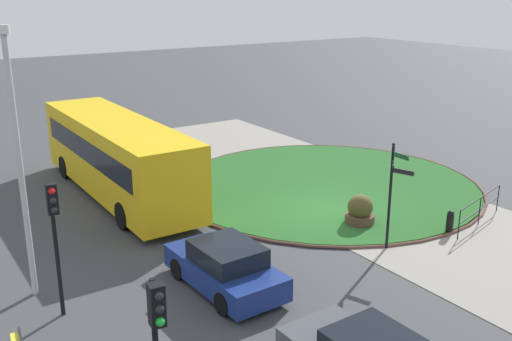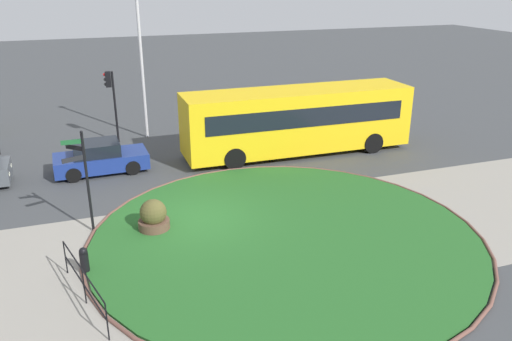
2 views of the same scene
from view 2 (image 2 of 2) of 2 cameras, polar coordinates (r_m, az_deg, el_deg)
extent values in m
plane|color=#3D3F42|center=(18.46, -6.53, -5.61)|extent=(120.00, 120.00, 0.00)
cube|color=gray|center=(16.54, -4.73, -8.87)|extent=(32.00, 7.53, 0.02)
cylinder|color=#235B23|center=(17.33, 3.26, -7.20)|extent=(12.80, 12.80, 0.10)
torus|color=brown|center=(17.32, 3.26, -7.19)|extent=(13.11, 13.11, 0.11)
cylinder|color=black|center=(17.81, -18.15, -1.46)|extent=(0.09, 0.09, 3.48)
sphere|color=black|center=(17.24, -18.82, 4.05)|extent=(0.10, 0.10, 0.10)
cube|color=#195128|center=(17.34, -19.86, 2.97)|extent=(0.61, 0.05, 0.15)
cube|color=black|center=(17.66, -19.53, 2.41)|extent=(0.52, 0.50, 0.15)
cube|color=black|center=(17.36, -19.69, 1.17)|extent=(0.66, 0.26, 0.15)
cylinder|color=black|center=(15.98, -18.47, -9.73)|extent=(0.25, 0.25, 0.70)
sphere|color=black|center=(15.79, -18.63, -8.50)|extent=(0.24, 0.24, 0.24)
cube|color=black|center=(14.29, -18.76, -10.34)|extent=(0.94, 3.47, 0.03)
cube|color=black|center=(14.53, -18.54, -11.95)|extent=(0.94, 3.47, 0.03)
cylinder|color=black|center=(16.07, -20.38, -9.06)|extent=(0.04, 0.04, 1.06)
cylinder|color=black|center=(14.56, -18.52, -12.13)|extent=(0.04, 0.04, 1.06)
cylinder|color=black|center=(13.11, -16.18, -15.88)|extent=(0.04, 0.04, 1.06)
cube|color=yellow|center=(24.88, 4.62, 5.70)|extent=(11.06, 2.68, 2.86)
cube|color=black|center=(25.94, 3.50, 7.28)|extent=(9.71, 0.11, 0.88)
cube|color=black|center=(23.63, 5.90, 5.84)|extent=(9.71, 0.11, 0.88)
cube|color=black|center=(27.47, 15.36, 6.79)|extent=(0.04, 2.11, 1.10)
cube|color=black|center=(27.24, 15.57, 8.96)|extent=(0.03, 1.42, 0.28)
cylinder|color=black|center=(27.76, 10.30, 4.46)|extent=(1.00, 0.31, 1.00)
cylinder|color=black|center=(25.81, 12.83, 3.01)|extent=(1.00, 0.31, 1.00)
cylinder|color=black|center=(25.18, -3.95, 3.05)|extent=(1.00, 0.31, 1.00)
cylinder|color=black|center=(23.01, -2.39, 1.34)|extent=(1.00, 0.31, 1.00)
cube|color=#EAEACC|center=(24.30, -25.50, 0.52)|extent=(0.02, 0.20, 0.12)
cube|color=#EAEACC|center=(23.28, -25.66, -0.35)|extent=(0.02, 0.20, 0.12)
cube|color=navy|center=(23.67, -16.77, 1.02)|extent=(4.02, 1.90, 0.67)
cube|color=black|center=(23.47, -17.31, 2.37)|extent=(1.98, 1.63, 0.55)
cube|color=#EAEACC|center=(24.35, -12.24, 2.09)|extent=(0.03, 0.20, 0.12)
cube|color=#EAEACC|center=(23.34, -11.80, 1.30)|extent=(0.03, 0.20, 0.12)
cylinder|color=black|center=(24.59, -14.06, 1.57)|extent=(0.65, 0.24, 0.64)
cylinder|color=black|center=(23.06, -13.50, 0.32)|extent=(0.65, 0.24, 0.64)
cylinder|color=black|center=(24.46, -19.76, 0.84)|extent=(0.65, 0.24, 0.64)
cylinder|color=black|center=(22.93, -19.58, -0.47)|extent=(0.65, 0.24, 0.64)
cylinder|color=black|center=(27.45, -15.34, 6.77)|extent=(0.11, 0.11, 3.68)
cube|color=black|center=(27.16, -16.08, 9.70)|extent=(0.29, 0.29, 0.78)
sphere|color=red|center=(27.12, -16.45, 10.17)|extent=(0.16, 0.16, 0.16)
sphere|color=black|center=(27.17, -16.40, 9.67)|extent=(0.16, 0.16, 0.16)
sphere|color=black|center=(27.21, -16.34, 9.17)|extent=(0.16, 0.16, 0.16)
cylinder|color=#B7B7BC|center=(27.56, -12.50, 10.71)|extent=(0.16, 0.16, 7.10)
cylinder|color=brown|center=(17.94, -11.23, -6.00)|extent=(1.06, 1.06, 0.41)
sphere|color=#4C4723|center=(17.73, -11.34, -4.58)|extent=(0.90, 0.90, 0.90)
camera|label=1|loc=(32.53, -43.86, 15.41)|focal=41.53mm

